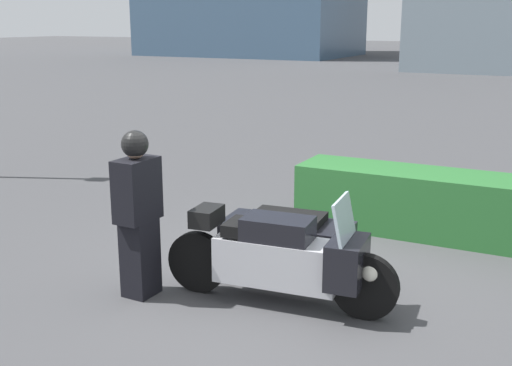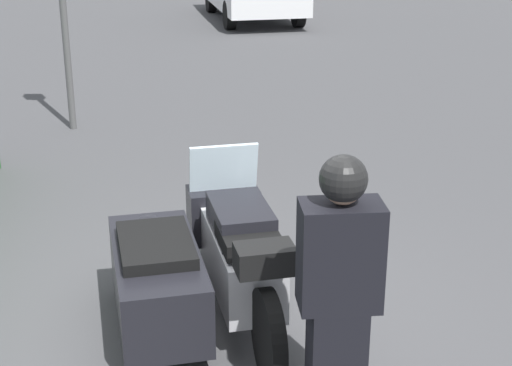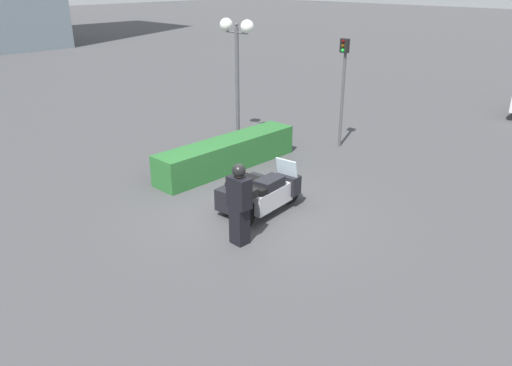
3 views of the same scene
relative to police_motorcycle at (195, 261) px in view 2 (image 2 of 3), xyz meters
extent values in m
plane|color=#424244|center=(-0.32, 0.06, -0.46)|extent=(160.00, 160.00, 0.00)
cylinder|color=black|center=(0.86, -0.25, -0.14)|extent=(0.65, 0.16, 0.64)
cylinder|color=black|center=(-0.87, -0.42, -0.14)|extent=(0.65, 0.16, 0.64)
cylinder|color=black|center=(-0.24, 0.27, -0.21)|extent=(0.51, 0.15, 0.50)
cube|color=#B7B7BC|center=(-0.01, -0.34, -0.01)|extent=(1.26, 0.54, 0.45)
cube|color=black|center=(-0.01, -0.34, 0.31)|extent=(0.70, 0.46, 0.24)
cube|color=black|center=(-0.28, -0.37, 0.29)|extent=(0.53, 0.45, 0.12)
cube|color=black|center=(0.68, -0.27, 0.08)|extent=(0.38, 0.60, 0.44)
cube|color=silver|center=(0.64, -0.27, 0.49)|extent=(0.17, 0.55, 0.40)
sphere|color=white|center=(0.90, -0.25, 0.01)|extent=(0.18, 0.18, 0.18)
cube|color=black|center=(-0.18, 0.28, -0.06)|extent=(1.43, 0.73, 0.50)
sphere|color=black|center=(0.40, 0.34, -0.04)|extent=(0.48, 0.47, 0.48)
cube|color=black|center=(-0.18, 0.28, 0.23)|extent=(0.81, 0.58, 0.09)
cube|color=black|center=(-0.76, -0.41, 0.36)|extent=(0.28, 0.40, 0.18)
cube|color=black|center=(-1.35, -0.76, -0.07)|extent=(0.29, 0.33, 0.79)
cube|color=black|center=(-1.35, -0.76, 0.65)|extent=(0.30, 0.47, 0.63)
sphere|color=tan|center=(-1.35, -0.76, 1.07)|extent=(0.22, 0.22, 0.22)
sphere|color=black|center=(-1.35, -0.76, 1.11)|extent=(0.27, 0.27, 0.27)
cylinder|color=#4C4C4C|center=(5.13, 1.38, 0.99)|extent=(0.09, 0.09, 2.90)
cylinder|color=black|center=(12.66, -1.45, -0.13)|extent=(0.67, 0.27, 0.66)
cylinder|color=black|center=(12.79, -3.05, -0.13)|extent=(0.67, 0.27, 0.66)
camera|label=1|loc=(2.48, -5.66, 2.27)|focal=45.00mm
camera|label=2|loc=(-5.21, 0.20, 2.58)|focal=55.00mm
camera|label=3|loc=(-7.48, -7.13, 4.55)|focal=35.00mm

